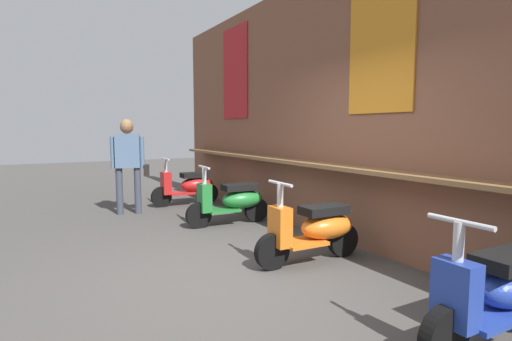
# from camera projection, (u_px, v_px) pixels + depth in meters

# --- Properties ---
(ground_plane) EXTENTS (33.19, 33.19, 0.00)m
(ground_plane) POSITION_uv_depth(u_px,v_px,m) (232.00, 278.00, 4.19)
(ground_plane) COLOR #474442
(market_stall_facade) EXTENTS (11.85, 0.61, 3.75)m
(market_stall_facade) POSITION_uv_depth(u_px,v_px,m) (378.00, 102.00, 5.00)
(market_stall_facade) COLOR brown
(market_stall_facade) RESTS_ON ground_plane
(scooter_red) EXTENTS (0.46, 1.40, 0.97)m
(scooter_red) POSITION_uv_depth(u_px,v_px,m) (189.00, 186.00, 8.25)
(scooter_red) COLOR red
(scooter_red) RESTS_ON ground_plane
(scooter_green) EXTENTS (0.48, 1.40, 0.97)m
(scooter_green) POSITION_uv_depth(u_px,v_px,m) (233.00, 200.00, 6.54)
(scooter_green) COLOR #237533
(scooter_green) RESTS_ON ground_plane
(scooter_orange) EXTENTS (0.46, 1.40, 0.97)m
(scooter_orange) POSITION_uv_depth(u_px,v_px,m) (315.00, 229.00, 4.70)
(scooter_orange) COLOR orange
(scooter_orange) RESTS_ON ground_plane
(scooter_blue) EXTENTS (0.46, 1.40, 0.97)m
(scooter_blue) POSITION_uv_depth(u_px,v_px,m) (498.00, 291.00, 2.89)
(scooter_blue) COLOR #233D9E
(scooter_blue) RESTS_ON ground_plane
(shopper_with_handbag) EXTENTS (0.36, 0.68, 1.72)m
(shopper_with_handbag) POSITION_uv_depth(u_px,v_px,m) (128.00, 156.00, 7.27)
(shopper_with_handbag) COLOR #383D4C
(shopper_with_handbag) RESTS_ON ground_plane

